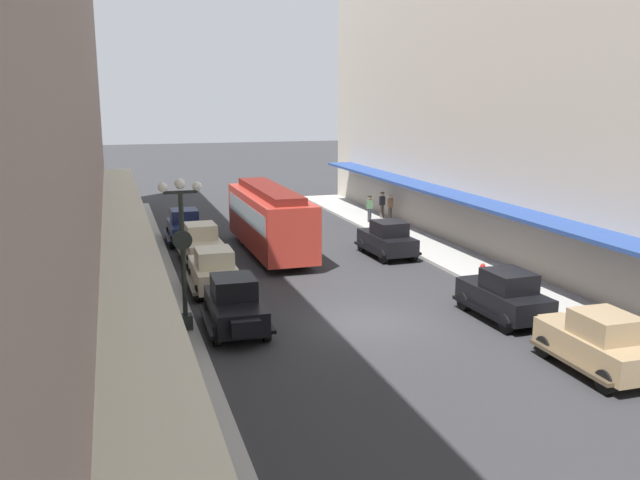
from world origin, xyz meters
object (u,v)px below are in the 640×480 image
Objects in this scene: parked_car_4 at (504,294)px; lamp_post_with_clock at (183,248)px; parked_car_1 at (185,226)px; parked_car_2 at (599,341)px; parked_car_0 at (387,238)px; parked_car_5 at (235,304)px; pedestrian_3 at (118,227)px; pedestrian_4 at (382,205)px; streetcar at (270,217)px; parked_car_6 at (202,242)px; parked_car_3 at (214,269)px; fire_hydrant at (482,273)px; pedestrian_0 at (119,287)px; pedestrian_1 at (390,207)px; pedestrian_2 at (370,208)px.

lamp_post_with_clock is (-11.16, 1.93, 2.04)m from parked_car_4.
parked_car_2 is (9.54, -21.73, 0.00)m from parked_car_1.
parked_car_0 is 1.01× the size of parked_car_2.
parked_car_5 is 15.76m from pedestrian_3.
lamp_post_with_clock is at bearing -129.09° from pedestrian_4.
parked_car_0 is 2.57× the size of pedestrian_3.
parked_car_6 is at bearing -169.82° from streetcar.
parked_car_3 reaches higher than fire_hydrant.
parked_car_0 is 10.37m from parked_car_4.
parked_car_1 reaches higher than pedestrian_0.
lamp_post_with_clock is at bearing -116.87° from streetcar.
parked_car_4 reaches higher than fire_hydrant.
parked_car_5 is (-9.46, 6.74, 0.00)m from parked_car_2.
parked_car_6 is at bearing 88.76° from parked_car_5.
parked_car_0 is 2.62× the size of pedestrian_1.
parked_car_0 is 8.86m from pedestrian_2.
lamp_post_with_clock is 4.19m from pedestrian_0.
pedestrian_1 is at bearing 52.66° from parked_car_5.
parked_car_1 reaches higher than pedestrian_1.
parked_car_0 reaches higher than pedestrian_1.
pedestrian_2 is at bearing 41.98° from pedestrian_0.
pedestrian_4 is at bearing 45.65° from parked_car_3.
pedestrian_3 is (0.12, 12.11, 0.02)m from pedestrian_0.
parked_car_4 is (0.03, 4.99, 0.00)m from parked_car_2.
parked_car_3 is 18.65m from pedestrian_4.
pedestrian_3 is at bearing 174.45° from parked_car_1.
pedestrian_2 is (2.23, 18.90, 0.07)m from parked_car_4.
streetcar reaches higher than parked_car_4.
streetcar is at bearing 57.80° from parked_car_3.
lamp_post_with_clock is (-1.69, -4.79, 2.04)m from parked_car_3.
pedestrian_3 is (-13.14, 17.08, 0.07)m from parked_car_4.
parked_car_0 is 10.39m from pedestrian_4.
streetcar is 11.31m from pedestrian_1.
parked_car_3 and parked_car_5 have the same top height.
parked_car_2 is 0.99× the size of parked_car_5.
lamp_post_with_clock is 6.29× the size of fire_hydrant.
pedestrian_3 is at bearing -169.87° from pedestrian_4.
parked_car_1 is at bearing -170.24° from pedestrian_1.
lamp_post_with_clock is 15.40m from pedestrian_3.
pedestrian_1 is (13.17, 17.26, 0.05)m from parked_car_5.
lamp_post_with_clock is at bearing -130.99° from pedestrian_1.
parked_car_6 is 2.57× the size of pedestrian_4.
lamp_post_with_clock is (-1.67, 0.18, 2.04)m from parked_car_5.
lamp_post_with_clock reaches higher than pedestrian_0.
parked_car_6 is (0.21, 5.38, 0.00)m from parked_car_3.
parked_car_6 is 0.83× the size of lamp_post_with_clock.
pedestrian_2 is at bearing 55.65° from parked_car_5.
parked_car_4 is 14.15m from pedestrian_0.
parked_car_3 is 18.00m from pedestrian_1.
lamp_post_with_clock is at bearing -109.39° from parked_car_3.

